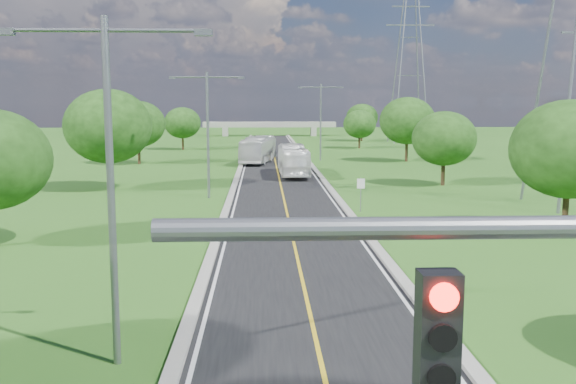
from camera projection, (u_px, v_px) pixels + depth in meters
name	position (u px, v px, depth m)	size (l,w,h in m)	color
ground	(279.00, 176.00, 66.65)	(260.00, 260.00, 0.00)	#2A5B19
road	(277.00, 170.00, 72.59)	(8.00, 150.00, 0.06)	black
curb_left	(240.00, 169.00, 72.40)	(0.50, 150.00, 0.22)	gray
curb_right	(315.00, 169.00, 72.74)	(0.50, 150.00, 0.22)	gray
speed_limit_sign	(361.00, 189.00, 44.86)	(0.55, 0.09, 2.40)	slate
overpass	(269.00, 125.00, 145.48)	(30.00, 3.00, 3.20)	gray
streetlight_near_left	(110.00, 163.00, 18.09)	(5.90, 0.25, 10.00)	slate
streetlight_mid_left	(208.00, 124.00, 50.74)	(5.90, 0.25, 10.00)	slate
streetlight_far_right	(321.00, 115.00, 83.88)	(5.90, 0.25, 10.00)	slate
power_tower_far	(409.00, 68.00, 120.17)	(9.00, 6.40, 28.00)	slate
tree_lc	(108.00, 126.00, 55.38)	(7.56, 7.56, 8.79)	black
tree_ld	(138.00, 124.00, 79.14)	(6.72, 6.72, 7.82)	black
tree_le	(182.00, 123.00, 103.07)	(5.88, 5.88, 6.84)	black
tree_rb	(569.00, 149.00, 36.92)	(6.72, 6.72, 7.82)	black
tree_rc	(444.00, 139.00, 58.74)	(5.88, 5.88, 6.84)	black
tree_rd	(407.00, 121.00, 82.43)	(7.14, 7.14, 8.30)	black
tree_re	(360.00, 124.00, 106.25)	(5.46, 5.46, 6.35)	black
tree_rf	(362.00, 117.00, 126.10)	(6.30, 6.30, 7.33)	black
bus_outbound	(293.00, 160.00, 66.75)	(2.66, 11.35, 3.16)	white
bus_inbound	(258.00, 150.00, 80.98)	(2.76, 11.78, 3.28)	silver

